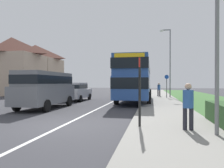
# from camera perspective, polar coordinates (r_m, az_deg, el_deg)

# --- Properties ---
(ground_plane) EXTENTS (120.00, 120.00, 0.00)m
(ground_plane) POSITION_cam_1_polar(r_m,az_deg,el_deg) (8.53, -13.37, -11.07)
(ground_plane) COLOR #38383D
(lane_marking_centre) EXTENTS (0.14, 60.00, 0.01)m
(lane_marking_centre) POSITION_cam_1_polar(r_m,az_deg,el_deg) (16.08, -1.54, -5.65)
(lane_marking_centre) COLOR silver
(lane_marking_centre) RESTS_ON ground_plane
(pavement_near_side) EXTENTS (3.20, 68.00, 0.12)m
(pavement_near_side) POSITION_cam_1_polar(r_m,az_deg,el_deg) (13.74, 14.07, -6.46)
(pavement_near_side) COLOR gray
(pavement_near_side) RESTS_ON ground_plane
(double_decker_bus) EXTENTS (2.80, 10.46, 3.70)m
(double_decker_bus) POSITION_cam_1_polar(r_m,az_deg,el_deg) (18.93, 6.40, 1.73)
(double_decker_bus) COLOR #284C93
(double_decker_bus) RESTS_ON ground_plane
(parked_van_grey) EXTENTS (2.11, 5.32, 2.38)m
(parked_van_grey) POSITION_cam_1_polar(r_m,az_deg,el_deg) (14.42, -17.67, -0.79)
(parked_van_grey) COLOR slate
(parked_van_grey) RESTS_ON ground_plane
(parked_car_silver) EXTENTS (1.88, 4.27, 1.68)m
(parked_car_silver) POSITION_cam_1_polar(r_m,az_deg,el_deg) (19.81, -9.72, -1.86)
(parked_car_silver) COLOR #B7B7BC
(parked_car_silver) RESTS_ON ground_plane
(pedestrian_at_stop) EXTENTS (0.34, 0.34, 1.67)m
(pedestrian_at_stop) POSITION_cam_1_polar(r_m,az_deg,el_deg) (7.39, 20.07, -5.20)
(pedestrian_at_stop) COLOR #23232D
(pedestrian_at_stop) RESTS_ON ground_plane
(pedestrian_walking_away) EXTENTS (0.34, 0.34, 1.67)m
(pedestrian_walking_away) POSITION_cam_1_polar(r_m,az_deg,el_deg) (24.80, 12.68, -1.30)
(pedestrian_walking_away) COLOR #23232D
(pedestrian_walking_away) RESTS_ON ground_plane
(bus_stop_sign) EXTENTS (0.09, 0.52, 2.60)m
(bus_stop_sign) POSITION_cam_1_polar(r_m,az_deg,el_deg) (7.55, 7.57, -0.77)
(bus_stop_sign) COLOR black
(bus_stop_sign) RESTS_ON ground_plane
(cycle_route_sign) EXTENTS (0.44, 0.08, 2.52)m
(cycle_route_sign) POSITION_cam_1_polar(r_m,az_deg,el_deg) (22.72, 14.70, -0.31)
(cycle_route_sign) COLOR slate
(cycle_route_sign) RESTS_ON ground_plane
(street_lamp_mid) EXTENTS (1.14, 0.20, 7.46)m
(street_lamp_mid) POSITION_cam_1_polar(r_m,az_deg,el_deg) (23.59, 15.33, 6.66)
(street_lamp_mid) COLOR slate
(street_lamp_mid) RESTS_ON ground_plane
(house_terrace_far_side) EXTENTS (7.61, 11.73, 7.92)m
(house_terrace_far_side) POSITION_cam_1_polar(r_m,az_deg,el_deg) (34.25, -22.79, 4.14)
(house_terrace_far_side) COLOR #C1A88E
(house_terrace_far_side) RESTS_ON ground_plane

